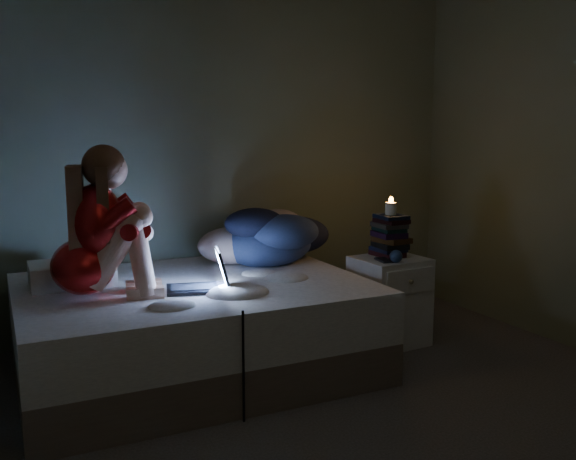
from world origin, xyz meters
TOP-DOWN VIEW (x-y plane):
  - floor at (0.00, 0.00)m, footprint 3.60×3.80m
  - wall_back at (0.00, 1.91)m, footprint 3.60×0.02m
  - bed at (-0.50, 1.10)m, footprint 1.89×1.42m
  - pillow at (-1.12, 1.34)m, footprint 0.45×0.32m
  - woman at (-1.10, 1.01)m, footprint 0.54×0.40m
  - laptop at (-0.54, 0.92)m, footprint 0.38×0.31m
  - clothes_pile at (0.09, 1.42)m, footprint 0.67×0.55m
  - nightstand at (0.78, 1.01)m, footprint 0.45×0.41m
  - book_stack at (0.82, 1.06)m, footprint 0.19×0.25m
  - candle at (0.82, 1.06)m, footprint 0.07×0.07m
  - phone at (0.68, 0.95)m, footprint 0.10×0.15m
  - blue_orb at (0.72, 0.87)m, footprint 0.08×0.08m

SIDE VIEW (x-z plane):
  - floor at x=0.00m, z-range -0.02..0.00m
  - bed at x=-0.50m, z-range 0.00..0.52m
  - nightstand at x=0.78m, z-range 0.00..0.57m
  - phone at x=0.68m, z-range 0.57..0.58m
  - pillow at x=-1.12m, z-range 0.52..0.65m
  - blue_orb at x=0.72m, z-range 0.57..0.65m
  - laptop at x=-0.54m, z-range 0.52..0.76m
  - book_stack at x=0.82m, z-range 0.57..0.83m
  - clothes_pile at x=0.09m, z-range 0.52..0.91m
  - candle at x=0.82m, z-range 0.83..0.91m
  - woman at x=-1.10m, z-range 0.52..1.31m
  - wall_back at x=0.00m, z-range 0.00..2.60m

